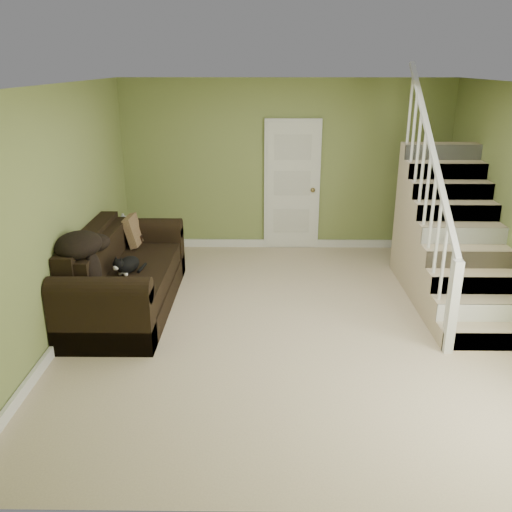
{
  "coord_description": "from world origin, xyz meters",
  "views": [
    {
      "loc": [
        -0.35,
        -5.55,
        2.81
      ],
      "look_at": [
        -0.43,
        0.28,
        0.71
      ],
      "focal_mm": 38.0,
      "sensor_mm": 36.0,
      "label": 1
    }
  ],
  "objects_px": {
    "sofa": "(123,279)",
    "banana": "(125,288)",
    "side_table": "(124,253)",
    "cat": "(128,265)"
  },
  "relations": [
    {
      "from": "sofa",
      "to": "banana",
      "type": "height_order",
      "value": "sofa"
    },
    {
      "from": "sofa",
      "to": "banana",
      "type": "bearing_deg",
      "value": -73.55
    },
    {
      "from": "side_table",
      "to": "cat",
      "type": "relative_size",
      "value": 1.62
    },
    {
      "from": "sofa",
      "to": "side_table",
      "type": "relative_size",
      "value": 2.8
    },
    {
      "from": "side_table",
      "to": "banana",
      "type": "distance_m",
      "value": 1.78
    },
    {
      "from": "sofa",
      "to": "cat",
      "type": "distance_m",
      "value": 0.34
    },
    {
      "from": "side_table",
      "to": "cat",
      "type": "bearing_deg",
      "value": -73.44
    },
    {
      "from": "banana",
      "to": "side_table",
      "type": "bearing_deg",
      "value": 80.93
    },
    {
      "from": "cat",
      "to": "side_table",
      "type": "bearing_deg",
      "value": 128.4
    },
    {
      "from": "sofa",
      "to": "side_table",
      "type": "distance_m",
      "value": 1.06
    }
  ]
}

